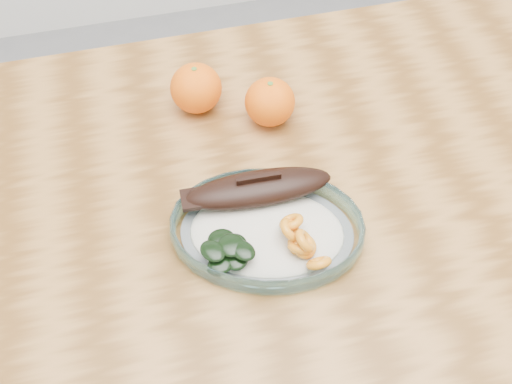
{
  "coord_description": "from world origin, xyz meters",
  "views": [
    {
      "loc": [
        -0.21,
        -0.5,
        1.45
      ],
      "look_at": [
        -0.08,
        0.02,
        0.77
      ],
      "focal_mm": 45.0,
      "sensor_mm": 36.0,
      "label": 1
    }
  ],
  "objects_px": {
    "orange_right": "(270,102)",
    "orange_left": "(196,88)",
    "dining_table": "(312,239)",
    "plated_meal": "(267,227)"
  },
  "relations": [
    {
      "from": "plated_meal",
      "to": "orange_left",
      "type": "xyz_separation_m",
      "value": [
        -0.04,
        0.26,
        0.02
      ]
    },
    {
      "from": "plated_meal",
      "to": "orange_right",
      "type": "distance_m",
      "value": 0.21
    },
    {
      "from": "plated_meal",
      "to": "orange_left",
      "type": "bearing_deg",
      "value": 117.05
    },
    {
      "from": "orange_left",
      "to": "dining_table",
      "type": "bearing_deg",
      "value": -59.93
    },
    {
      "from": "orange_right",
      "to": "orange_left",
      "type": "bearing_deg",
      "value": 151.9
    },
    {
      "from": "dining_table",
      "to": "orange_right",
      "type": "relative_size",
      "value": 15.92
    },
    {
      "from": "dining_table",
      "to": "orange_right",
      "type": "bearing_deg",
      "value": 98.78
    },
    {
      "from": "orange_left",
      "to": "orange_right",
      "type": "distance_m",
      "value": 0.11
    },
    {
      "from": "dining_table",
      "to": "plated_meal",
      "type": "distance_m",
      "value": 0.15
    },
    {
      "from": "orange_left",
      "to": "orange_right",
      "type": "height_order",
      "value": "orange_left"
    }
  ]
}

